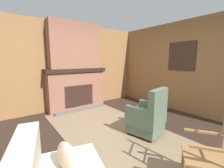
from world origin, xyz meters
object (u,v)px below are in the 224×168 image
object	(u,v)px
storage_case	(88,66)
firewood_stack	(138,110)
armchair	(148,118)
oil_lamp_vase	(59,66)
rocking_chair	(211,158)

from	to	relation	value
storage_case	firewood_stack	bearing A→B (deg)	26.61
storage_case	armchair	bearing A→B (deg)	-0.53
oil_lamp_vase	rocking_chair	bearing A→B (deg)	5.71
armchair	oil_lamp_vase	size ratio (longest dim) A/B	4.37
oil_lamp_vase	armchair	bearing A→B (deg)	20.02
armchair	storage_case	world-z (taller)	storage_case
rocking_chair	oil_lamp_vase	xyz separation A→B (m)	(-3.81, -0.38, 0.91)
armchair	firewood_stack	xyz separation A→B (m)	(-0.99, 0.78, -0.28)
rocking_chair	storage_case	world-z (taller)	storage_case
firewood_stack	armchair	bearing A→B (deg)	-38.01
armchair	storage_case	distance (m)	2.68
rocking_chair	oil_lamp_vase	size ratio (longest dim) A/B	5.94
firewood_stack	storage_case	bearing A→B (deg)	-153.39
firewood_stack	oil_lamp_vase	distance (m)	2.59
rocking_chair	oil_lamp_vase	distance (m)	3.93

